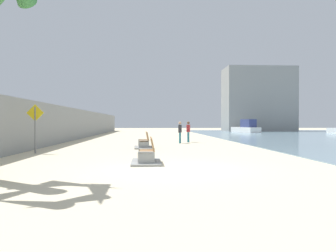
{
  "coord_description": "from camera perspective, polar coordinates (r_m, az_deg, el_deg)",
  "views": [
    {
      "loc": [
        -0.62,
        -10.79,
        1.54
      ],
      "look_at": [
        0.75,
        13.48,
        1.27
      ],
      "focal_mm": 34.8,
      "sensor_mm": 36.0,
      "label": 1
    }
  ],
  "objects": [
    {
      "name": "boat_far_right",
      "position": [
        51.38,
        13.52,
        -0.27
      ],
      "size": [
        2.75,
        7.35,
        1.98
      ],
      "color": "white",
      "rests_on": "water_bay"
    },
    {
      "name": "ground_plane",
      "position": [
        28.83,
        -2.0,
        -2.44
      ],
      "size": [
        120.0,
        120.0,
        0.0
      ],
      "primitive_type": "plane",
      "color": "beige"
    },
    {
      "name": "harbor_building",
      "position": [
        60.11,
        15.53,
        4.47
      ],
      "size": [
        12.0,
        6.0,
        11.18
      ],
      "primitive_type": "cube",
      "color": "gray",
      "rests_on": "ground"
    },
    {
      "name": "seawall",
      "position": [
        29.6,
        -16.68,
        0.3
      ],
      "size": [
        0.8,
        64.0,
        2.77
      ],
      "primitive_type": "cube",
      "color": "gray",
      "rests_on": "ground"
    },
    {
      "name": "person_walking",
      "position": [
        25.3,
        3.58,
        -0.75
      ],
      "size": [
        0.31,
        0.48,
        1.62
      ],
      "color": "teal",
      "rests_on": "ground"
    },
    {
      "name": "pedestrian_sign",
      "position": [
        17.47,
        -22.24,
        0.52
      ],
      "size": [
        0.85,
        0.08,
        2.44
      ],
      "color": "slate",
      "rests_on": "ground"
    },
    {
      "name": "bench_near",
      "position": [
        12.39,
        -3.71,
        -5.43
      ],
      "size": [
        1.13,
        2.11,
        0.98
      ],
      "color": "gray",
      "rests_on": "ground"
    },
    {
      "name": "bench_far",
      "position": [
        19.69,
        -4.23,
        -3.18
      ],
      "size": [
        1.2,
        2.15,
        0.98
      ],
      "color": "gray",
      "rests_on": "ground"
    },
    {
      "name": "person_standing",
      "position": [
        24.02,
        2.12,
        -0.83
      ],
      "size": [
        0.28,
        0.5,
        1.61
      ],
      "color": "teal",
      "rests_on": "ground"
    }
  ]
}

